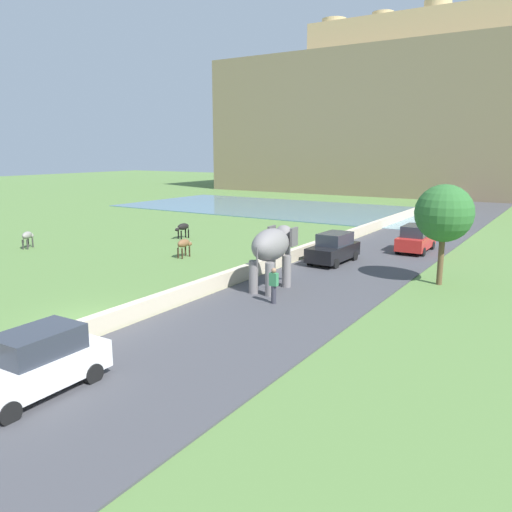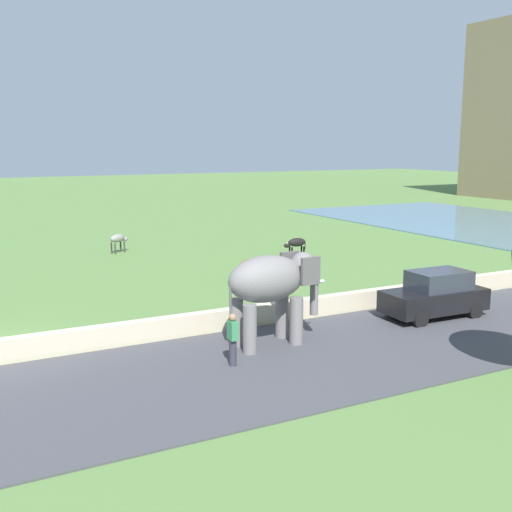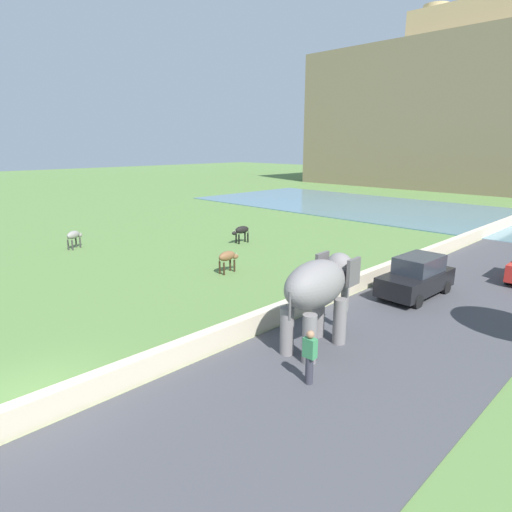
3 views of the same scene
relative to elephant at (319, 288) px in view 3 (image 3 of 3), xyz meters
name	(u,v)px [view 3 (image 3 of 3)]	position (x,y,z in m)	size (l,w,h in m)	color
ground_plane	(28,401)	(-3.41, -7.80, -2.04)	(220.00, 220.00, 0.00)	#567A3D
road_surface	(493,278)	(1.59, 12.20, -2.01)	(7.00, 120.00, 0.06)	#424247
barrier_wall	(403,264)	(-2.21, 10.20, -1.66)	(0.40, 110.00, 0.76)	beige
lake	(360,205)	(-17.41, 30.50, -2.00)	(36.00, 18.00, 0.08)	slate
elephant	(319,288)	(0.00, 0.00, 0.00)	(1.58, 3.51, 2.99)	slate
person_beside_elephant	(310,356)	(1.25, -2.01, -1.16)	(0.36, 0.22, 1.63)	#33333D
car_black	(417,277)	(0.02, 6.98, -1.14)	(1.89, 4.05, 1.80)	black
cow_grey	(74,236)	(-19.43, 0.17, -1.20)	(0.99, 1.37, 1.15)	gray
cow_black	(241,231)	(-13.11, 8.82, -1.20)	(0.52, 1.40, 1.15)	black
cow_brown	(228,257)	(-8.50, 3.57, -1.20)	(0.52, 1.40, 1.15)	brown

